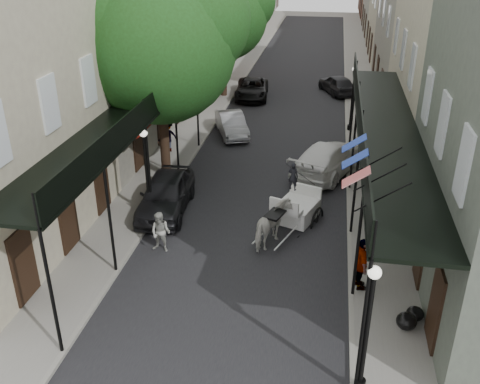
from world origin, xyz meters
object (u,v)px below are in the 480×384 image
at_px(car_left_mid, 232,124).
at_px(pedestrian_sidewalk_right, 361,264).
at_px(lamppost_right_far, 352,98).
at_px(car_left_far, 252,89).
at_px(tree_near, 168,38).
at_px(lamppost_left, 147,172).
at_px(car_right_near, 328,159).
at_px(car_right_far, 337,84).
at_px(tree_far, 229,11).
at_px(pedestrian_sidewalk_left, 168,136).
at_px(horse, 273,225).
at_px(lamppost_right_near, 367,329).
at_px(pedestrian_walking, 161,232).
at_px(carriage, 301,193).
at_px(car_left_near, 166,194).

bearing_deg(car_left_mid, pedestrian_sidewalk_right, -85.37).
bearing_deg(lamppost_right_far, car_left_far, 138.15).
xyz_separation_m(tree_near, lamppost_left, (0.10, -4.18, -4.44)).
bearing_deg(car_right_near, car_right_far, -70.18).
distance_m(tree_far, pedestrian_sidewalk_left, 12.32).
distance_m(horse, car_right_near, 7.22).
bearing_deg(lamppost_left, horse, -13.63).
height_order(tree_far, lamppost_right_near, tree_far).
height_order(pedestrian_sidewalk_left, car_right_near, pedestrian_sidewalk_left).
bearing_deg(lamppost_left, car_left_mid, 81.70).
height_order(lamppost_right_far, car_left_mid, lamppost_right_far).
relative_size(lamppost_left, pedestrian_sidewalk_left, 2.21).
xyz_separation_m(horse, pedestrian_sidewalk_right, (3.09, -2.37, 0.21)).
relative_size(pedestrian_sidewalk_right, car_right_far, 0.45).
bearing_deg(car_right_far, car_right_near, 64.77).
height_order(tree_near, lamppost_right_near, tree_near).
xyz_separation_m(tree_far, car_right_near, (7.18, -12.45, -5.07)).
height_order(horse, pedestrian_sidewalk_right, pedestrian_sidewalk_right).
xyz_separation_m(lamppost_right_far, car_left_far, (-6.70, 6.00, -1.40)).
relative_size(tree_far, car_right_far, 2.15).
bearing_deg(pedestrian_walking, car_right_far, 82.56).
bearing_deg(carriage, lamppost_right_near, -57.39).
relative_size(lamppost_right_far, carriage, 1.35).
relative_size(tree_near, tree_far, 1.12).
relative_size(lamppost_left, car_left_near, 0.80).
relative_size(horse, carriage, 0.71).
relative_size(car_left_mid, car_right_near, 0.74).
xyz_separation_m(lamppost_left, carriage, (6.06, 1.15, -0.98)).
relative_size(tree_far, pedestrian_sidewalk_left, 5.12).
bearing_deg(lamppost_right_far, car_right_near, -100.55).
distance_m(tree_near, lamppost_right_near, 15.39).
xyz_separation_m(car_left_near, car_left_mid, (1.00, 9.59, -0.14)).
bearing_deg(car_right_far, tree_far, -8.83).
relative_size(lamppost_right_far, car_left_near, 0.80).
distance_m(car_left_mid, car_right_far, 11.54).
bearing_deg(pedestrian_sidewalk_left, pedestrian_sidewalk_right, 94.53).
relative_size(tree_far, car_left_mid, 2.20).
distance_m(lamppost_right_near, pedestrian_sidewalk_left, 17.71).
bearing_deg(pedestrian_sidewalk_left, tree_near, 75.73).
relative_size(car_left_mid, car_left_far, 0.83).
bearing_deg(pedestrian_sidewalk_left, carriage, 104.16).
xyz_separation_m(tree_far, lamppost_right_near, (8.35, -26.18, -3.79)).
relative_size(pedestrian_walking, pedestrian_sidewalk_right, 0.86).
bearing_deg(pedestrian_walking, tree_near, 109.31).
bearing_deg(car_left_far, carriage, -79.80).
xyz_separation_m(lamppost_right_far, car_right_far, (-0.80, 8.19, -1.37)).
distance_m(car_left_near, car_left_far, 17.34).
distance_m(car_right_near, car_right_far, 14.47).
relative_size(lamppost_left, horse, 1.91).
xyz_separation_m(tree_far, pedestrian_sidewalk_left, (-1.14, -11.26, -4.88)).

